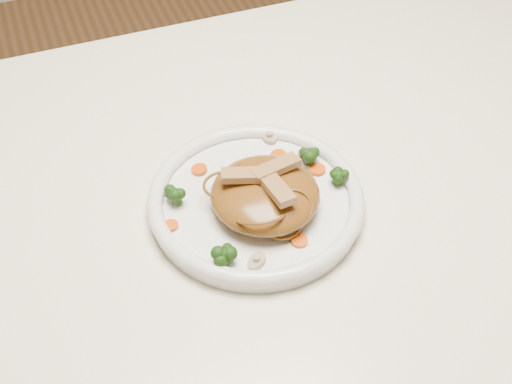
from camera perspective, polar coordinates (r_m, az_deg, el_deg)
name	(u,v)px	position (r m, az deg, el deg)	size (l,w,h in m)	color
table	(273,223)	(0.95, 1.46, -2.65)	(1.20, 0.80, 0.75)	#F2E9CD
plate	(256,204)	(0.83, 0.00, -1.06)	(0.27, 0.27, 0.02)	white
noodle_mound	(265,194)	(0.80, 0.80, -0.20)	(0.13, 0.13, 0.04)	brown
chicken_a	(276,168)	(0.79, 1.70, 2.12)	(0.06, 0.02, 0.01)	tan
chicken_b	(249,175)	(0.78, -0.63, 1.47)	(0.07, 0.02, 0.01)	tan
chicken_c	(274,186)	(0.77, 1.59, 0.52)	(0.07, 0.02, 0.01)	tan
broccoli_0	(310,154)	(0.87, 4.71, 3.25)	(0.02, 0.02, 0.03)	#1B400D
broccoli_1	(177,194)	(0.82, -6.86, -0.16)	(0.03, 0.03, 0.03)	#1B400D
broccoli_2	(225,256)	(0.75, -2.73, -5.51)	(0.02, 0.02, 0.03)	#1B400D
broccoli_3	(338,175)	(0.84, 7.07, 1.43)	(0.02, 0.02, 0.03)	#1B400D
carrot_0	(278,155)	(0.88, 1.94, 3.17)	(0.02, 0.02, 0.01)	#ED5708
carrot_1	(171,225)	(0.80, -7.35, -2.88)	(0.02, 0.02, 0.01)	#ED5708
carrot_2	(317,170)	(0.86, 5.29, 1.94)	(0.02, 0.02, 0.01)	#ED5708
carrot_3	(199,170)	(0.86, -4.92, 1.94)	(0.02, 0.02, 0.01)	#ED5708
carrot_4	(299,241)	(0.78, 3.76, -4.20)	(0.02, 0.02, 0.01)	#ED5708
mushroom_0	(257,261)	(0.76, 0.06, -5.98)	(0.03, 0.03, 0.01)	#C9B097
mushroom_1	(304,157)	(0.88, 4.12, 3.05)	(0.03, 0.03, 0.01)	#C9B097
mushroom_2	(167,191)	(0.84, -7.67, 0.10)	(0.02, 0.02, 0.01)	#C9B097
mushroom_3	(269,137)	(0.90, 1.16, 4.73)	(0.03, 0.03, 0.01)	#C9B097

